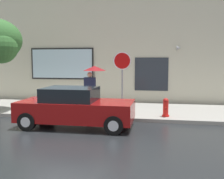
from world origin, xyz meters
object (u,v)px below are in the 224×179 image
at_px(parked_car, 75,108).
at_px(fire_hydrant, 166,108).
at_px(pedestrian_with_umbrella, 93,75).
at_px(stop_sign, 122,70).

distance_m(parked_car, fire_hydrant, 3.72).
relative_size(parked_car, fire_hydrant, 5.47).
height_order(parked_car, pedestrian_with_umbrella, pedestrian_with_umbrella).
relative_size(fire_hydrant, stop_sign, 0.29).
bearing_deg(stop_sign, parked_car, -128.27).
bearing_deg(stop_sign, pedestrian_with_umbrella, 152.85).
xyz_separation_m(fire_hydrant, stop_sign, (-1.82, 0.17, 1.50)).
bearing_deg(pedestrian_with_umbrella, fire_hydrant, -15.57).
distance_m(parked_car, stop_sign, 2.72).
xyz_separation_m(parked_car, stop_sign, (1.48, 1.87, 1.31)).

